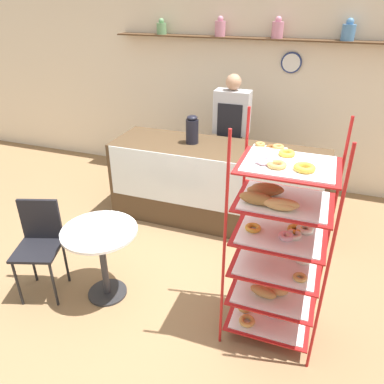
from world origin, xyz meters
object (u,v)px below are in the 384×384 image
donut_tray_counter (269,148)px  pastry_rack (277,245)px  person_worker (231,135)px  cafe_table (101,247)px  cafe_chair (40,238)px  coffee_carafe (192,130)px

donut_tray_counter → pastry_rack: bearing=-78.0°
pastry_rack → person_worker: size_ratio=1.07×
cafe_table → person_worker: bearing=75.5°
pastry_rack → person_worker: bearing=113.2°
person_worker → donut_tray_counter: size_ratio=4.35×
pastry_rack → cafe_table: (-1.48, -0.08, -0.33)m
pastry_rack → person_worker: pastry_rack is taller
cafe_table → cafe_chair: bearing=-169.9°
donut_tray_counter → person_worker: bearing=140.2°
cafe_table → coffee_carafe: (0.24, 1.67, 0.58)m
person_worker → cafe_table: person_worker is taller
person_worker → coffee_carafe: (-0.33, -0.54, 0.21)m
person_worker → donut_tray_counter: 0.73m
cafe_table → coffee_carafe: size_ratio=2.14×
cafe_table → cafe_chair: size_ratio=0.79×
cafe_chair → coffee_carafe: bearing=46.8°
cafe_table → cafe_chair: (-0.58, -0.10, 0.03)m
cafe_table → donut_tray_counter: 2.13m
person_worker → donut_tray_counter: bearing=-39.8°
pastry_rack → cafe_table: pastry_rack is taller
coffee_carafe → donut_tray_counter: 0.90m
coffee_carafe → donut_tray_counter: coffee_carafe is taller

